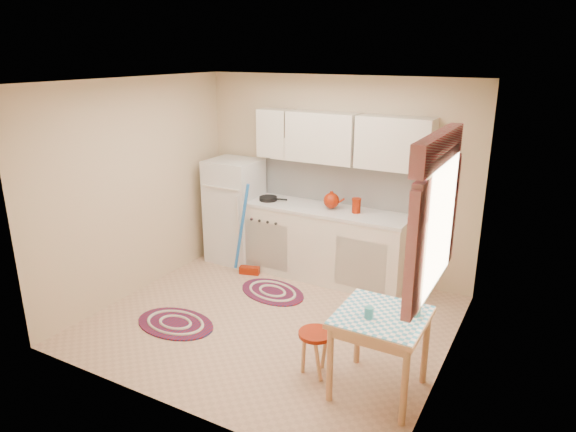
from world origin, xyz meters
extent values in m
plane|color=tan|center=(0.00, 0.00, 0.00)|extent=(3.60, 3.60, 0.00)
cube|color=silver|center=(0.00, 0.00, 2.50)|extent=(3.60, 3.20, 0.04)
cube|color=tan|center=(0.00, 1.60, 1.25)|extent=(3.60, 0.04, 2.50)
cube|color=tan|center=(0.00, -1.60, 1.25)|extent=(3.60, 0.04, 2.50)
cube|color=tan|center=(-1.80, 0.00, 1.25)|extent=(0.04, 3.20, 2.50)
cube|color=tan|center=(1.80, 0.00, 1.25)|extent=(0.04, 3.20, 2.50)
cube|color=white|center=(0.12, 1.59, 1.20)|extent=(2.25, 0.03, 0.55)
cube|color=beige|center=(0.12, 1.44, 1.77)|extent=(2.25, 0.33, 0.60)
cube|color=white|center=(1.78, -0.55, 1.55)|extent=(0.04, 0.85, 0.95)
cube|color=silver|center=(-1.31, 1.25, 0.70)|extent=(0.65, 0.60, 1.40)
cube|color=beige|center=(-0.07, 1.30, 0.44)|extent=(2.25, 0.60, 0.88)
cube|color=beige|center=(-0.07, 1.30, 0.90)|extent=(2.27, 0.62, 0.04)
cylinder|color=black|center=(-0.78, 1.25, 0.94)|extent=(0.27, 0.27, 0.05)
cylinder|color=maroon|center=(0.41, 1.30, 1.00)|extent=(0.13, 0.13, 0.16)
cube|color=tan|center=(1.39, -0.60, 0.36)|extent=(0.72, 0.72, 0.72)
cylinder|color=maroon|center=(0.82, -0.63, 0.21)|extent=(0.40, 0.40, 0.42)
cylinder|color=teal|center=(1.32, -0.70, 0.77)|extent=(0.08, 0.08, 0.10)
camera|label=1|loc=(2.52, -4.22, 2.78)|focal=32.00mm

